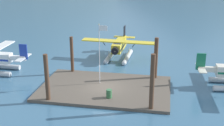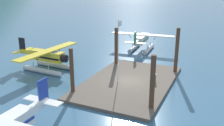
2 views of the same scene
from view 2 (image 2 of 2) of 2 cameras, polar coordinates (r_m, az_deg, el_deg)
ground_plane at (r=27.50m, az=3.96°, el=-4.71°), size 1200.00×1200.00×0.00m
dock_platform at (r=27.44m, az=3.96°, el=-4.42°), size 14.11×8.92×0.30m
piling_near_left at (r=21.05m, az=9.36°, el=-4.77°), size 0.44×0.44×5.03m
piling_near_right at (r=30.46m, az=14.79°, el=2.61°), size 0.44×0.44×5.67m
piling_far_left at (r=24.29m, az=-9.30°, el=-2.05°), size 0.40×0.40×4.71m
piling_far_right at (r=32.69m, az=0.98°, el=3.73°), size 0.46×0.46×5.13m
flagpole at (r=25.86m, az=1.53°, el=4.31°), size 0.95×0.10×6.81m
fuel_drum at (r=27.36m, az=9.57°, el=-3.37°), size 0.62×0.62×0.88m
seaplane_cream_stbd_fwd at (r=41.04m, az=6.93°, el=5.09°), size 7.97×10.47×3.84m
seaplane_yellow_bow_centre at (r=32.08m, az=-14.76°, el=1.03°), size 10.45×7.98×3.84m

